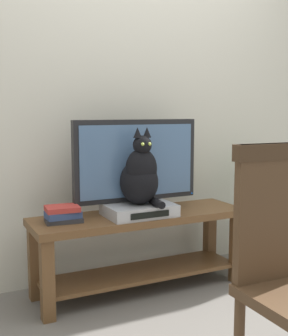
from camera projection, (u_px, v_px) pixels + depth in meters
ground_plane at (204, 328)px, 2.32m from camera, size 12.00×12.00×0.00m
back_wall at (126, 72)px, 3.03m from camera, size 7.00×0.12×2.80m
tv_stand at (140, 238)px, 2.78m from camera, size 1.37×0.41×0.50m
tv at (136, 164)px, 2.77m from camera, size 0.82×0.20×0.58m
media_box at (139, 210)px, 2.70m from camera, size 0.41×0.30×0.07m
cat at (140, 176)px, 2.66m from camera, size 0.23×0.32×0.47m
book_stack at (63, 214)px, 2.54m from camera, size 0.22×0.17×0.09m
potted_plant at (260, 206)px, 3.14m from camera, size 0.35×0.35×0.75m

